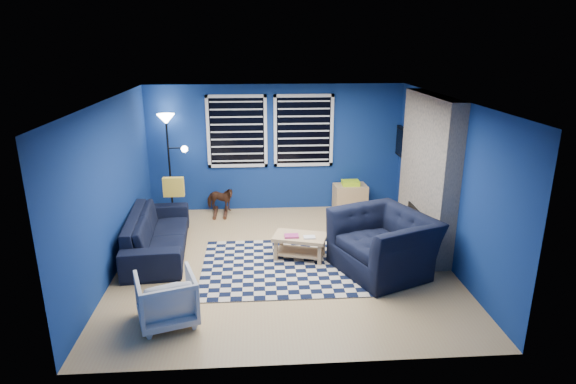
% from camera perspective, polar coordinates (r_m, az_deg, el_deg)
% --- Properties ---
extents(floor, '(5.00, 5.00, 0.00)m').
position_cam_1_polar(floor, '(7.59, -0.56, -8.21)').
color(floor, tan).
rests_on(floor, ground).
extents(ceiling, '(5.00, 5.00, 0.00)m').
position_cam_1_polar(ceiling, '(6.88, -0.63, 10.87)').
color(ceiling, white).
rests_on(ceiling, wall_back).
extents(wall_back, '(5.00, 0.00, 5.00)m').
position_cam_1_polar(wall_back, '(9.55, -1.48, 5.20)').
color(wall_back, navy).
rests_on(wall_back, floor).
extents(wall_left, '(0.00, 5.00, 5.00)m').
position_cam_1_polar(wall_left, '(7.43, -20.22, 0.41)').
color(wall_left, navy).
rests_on(wall_left, floor).
extents(wall_right, '(0.00, 5.00, 5.00)m').
position_cam_1_polar(wall_right, '(7.69, 18.35, 1.18)').
color(wall_right, navy).
rests_on(wall_right, floor).
extents(fireplace, '(0.65, 2.00, 2.50)m').
position_cam_1_polar(fireplace, '(8.10, 16.09, 1.81)').
color(fireplace, gray).
rests_on(fireplace, floor).
extents(window_left, '(1.17, 0.06, 1.42)m').
position_cam_1_polar(window_left, '(9.44, -6.07, 7.12)').
color(window_left, black).
rests_on(window_left, wall_back).
extents(window_right, '(1.17, 0.06, 1.42)m').
position_cam_1_polar(window_right, '(9.48, 1.86, 7.26)').
color(window_right, black).
rests_on(window_right, wall_back).
extents(tv, '(0.07, 1.00, 0.58)m').
position_cam_1_polar(tv, '(9.46, 13.69, 5.50)').
color(tv, black).
rests_on(tv, wall_right).
extents(rug, '(2.50, 2.00, 0.02)m').
position_cam_1_polar(rug, '(7.43, -0.41, -8.78)').
color(rug, black).
rests_on(rug, floor).
extents(sofa, '(2.31, 1.05, 0.66)m').
position_cam_1_polar(sofa, '(8.07, -15.18, -4.69)').
color(sofa, black).
rests_on(sofa, floor).
extents(armchair_big, '(1.72, 1.63, 0.88)m').
position_cam_1_polar(armchair_big, '(7.27, 11.23, -5.98)').
color(armchair_big, black).
rests_on(armchair_big, floor).
extents(armchair_bent, '(0.86, 0.87, 0.63)m').
position_cam_1_polar(armchair_bent, '(6.14, -14.20, -12.16)').
color(armchair_bent, gray).
rests_on(armchair_bent, floor).
extents(rocking_horse, '(0.42, 0.63, 0.49)m').
position_cam_1_polar(rocking_horse, '(9.52, -8.07, -0.85)').
color(rocking_horse, '#412015').
rests_on(rocking_horse, floor).
extents(coffee_table, '(0.92, 0.69, 0.41)m').
position_cam_1_polar(coffee_table, '(7.58, 1.41, -5.92)').
color(coffee_table, tan).
rests_on(coffee_table, rug).
extents(cabinet, '(0.67, 0.47, 0.62)m').
position_cam_1_polar(cabinet, '(9.75, 7.36, -0.62)').
color(cabinet, tan).
rests_on(cabinet, floor).
extents(floor_lamp, '(0.54, 0.33, 1.99)m').
position_cam_1_polar(floor_lamp, '(9.36, -14.02, 6.77)').
color(floor_lamp, black).
rests_on(floor_lamp, floor).
extents(throw_pillow, '(0.36, 0.11, 0.34)m').
position_cam_1_polar(throw_pillow, '(8.71, -13.41, 0.59)').
color(throw_pillow, yellow).
rests_on(throw_pillow, sofa).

